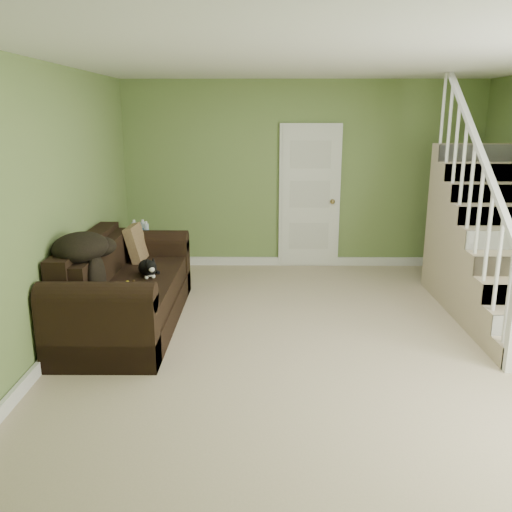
{
  "coord_description": "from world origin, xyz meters",
  "views": [
    {
      "loc": [
        -0.59,
        -4.9,
        2.16
      ],
      "look_at": [
        -0.63,
        0.21,
        0.8
      ],
      "focal_mm": 38.0,
      "sensor_mm": 36.0,
      "label": 1
    }
  ],
  "objects_px": {
    "side_table": "(143,260)",
    "banana": "(128,284)",
    "sofa": "(123,292)",
    "cat": "(147,268)"
  },
  "relations": [
    {
      "from": "side_table",
      "to": "banana",
      "type": "relative_size",
      "value": 4.71
    },
    {
      "from": "sofa",
      "to": "banana",
      "type": "relative_size",
      "value": 13.39
    },
    {
      "from": "cat",
      "to": "banana",
      "type": "bearing_deg",
      "value": -133.95
    },
    {
      "from": "sofa",
      "to": "side_table",
      "type": "xyz_separation_m",
      "value": [
        -0.1,
        1.45,
        -0.04
      ]
    },
    {
      "from": "sofa",
      "to": "cat",
      "type": "height_order",
      "value": "sofa"
    },
    {
      "from": "side_table",
      "to": "cat",
      "type": "height_order",
      "value": "side_table"
    },
    {
      "from": "sofa",
      "to": "cat",
      "type": "distance_m",
      "value": 0.35
    },
    {
      "from": "cat",
      "to": "banana",
      "type": "height_order",
      "value": "cat"
    },
    {
      "from": "banana",
      "to": "sofa",
      "type": "bearing_deg",
      "value": 96.67
    },
    {
      "from": "side_table",
      "to": "cat",
      "type": "bearing_deg",
      "value": -75.78
    }
  ]
}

